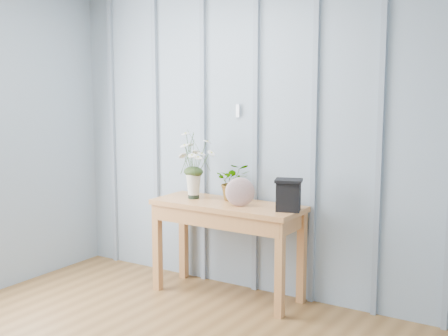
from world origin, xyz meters
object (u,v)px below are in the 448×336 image
Objects in this scene: felt_disc_vessel at (240,192)px; carved_box at (288,195)px; sideboard at (227,217)px; daisy_vase at (193,155)px.

felt_disc_vessel is 0.38m from carved_box.
felt_disc_vessel is at bearing -22.04° from sideboard.
felt_disc_vessel reaches higher than sideboard.
carved_box is at bearing -0.61° from daisy_vase.
carved_box is (0.38, 0.06, 0.01)m from felt_disc_vessel.
daisy_vase is 0.88m from carved_box.
felt_disc_vessel is (0.15, -0.06, 0.23)m from sideboard.
daisy_vase reaches higher than felt_disc_vessel.
daisy_vase is (-0.32, 0.00, 0.47)m from sideboard.
sideboard is at bearing 179.48° from carved_box.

